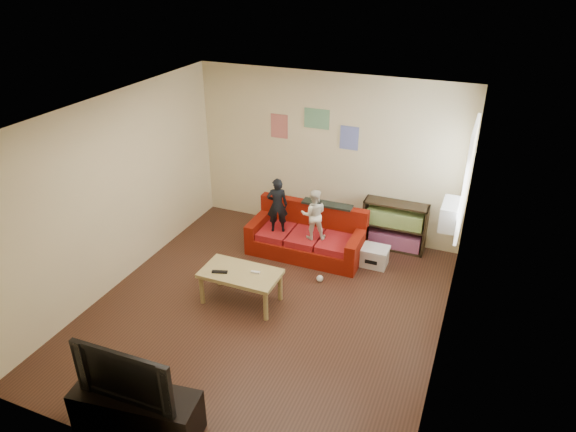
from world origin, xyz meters
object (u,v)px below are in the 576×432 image
at_px(file_box, 374,256).
at_px(television, 130,370).
at_px(sofa, 308,237).
at_px(bookshelf, 394,228).
at_px(child_a, 277,205).
at_px(child_b, 314,214).
at_px(tv_stand, 137,412).
at_px(coffee_table, 241,276).

bearing_deg(file_box, television, -110.11).
xyz_separation_m(sofa, bookshelf, (1.24, 0.66, 0.09)).
distance_m(sofa, bookshelf, 1.41).
xyz_separation_m(child_a, bookshelf, (1.69, 0.82, -0.46)).
height_order(child_b, file_box, child_b).
distance_m(file_box, tv_stand, 4.17).
bearing_deg(coffee_table, child_a, 92.88).
relative_size(file_box, television, 0.41).
bearing_deg(child_b, television, 60.98).
distance_m(bookshelf, file_box, 0.69).
relative_size(coffee_table, bookshelf, 1.06).
xyz_separation_m(sofa, television, (-0.36, -3.89, 0.52)).
distance_m(coffee_table, file_box, 2.18).
distance_m(tv_stand, television, 0.55).
bearing_deg(tv_stand, television, -7.92).
height_order(bookshelf, tv_stand, bookshelf).
height_order(sofa, tv_stand, sofa).
relative_size(sofa, child_a, 2.01).
relative_size(child_a, coffee_table, 0.84).
distance_m(coffee_table, television, 2.34).
bearing_deg(file_box, coffee_table, -132.25).
relative_size(sofa, file_box, 4.07).
xyz_separation_m(sofa, file_box, (1.08, 0.02, -0.11)).
height_order(child_a, file_box, child_a).
bearing_deg(coffee_table, bookshelf, 54.13).
bearing_deg(child_a, file_box, 164.26).
bearing_deg(file_box, sofa, -178.95).
xyz_separation_m(bookshelf, file_box, (-0.16, -0.64, -0.20)).
height_order(sofa, coffee_table, sofa).
bearing_deg(tv_stand, child_a, 83.52).
bearing_deg(sofa, television, -95.25).
distance_m(sofa, television, 3.94).
distance_m(sofa, child_b, 0.56).
xyz_separation_m(child_a, television, (0.09, -3.73, -0.04)).
bearing_deg(sofa, bookshelf, 27.92).
bearing_deg(television, bookshelf, 69.25).
height_order(coffee_table, bookshelf, bookshelf).
bearing_deg(file_box, tv_stand, -110.11).
xyz_separation_m(coffee_table, bookshelf, (1.62, 2.24, -0.05)).
bearing_deg(sofa, child_b, -47.45).
xyz_separation_m(coffee_table, television, (0.02, -2.31, 0.38)).
bearing_deg(file_box, bookshelf, 75.57).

